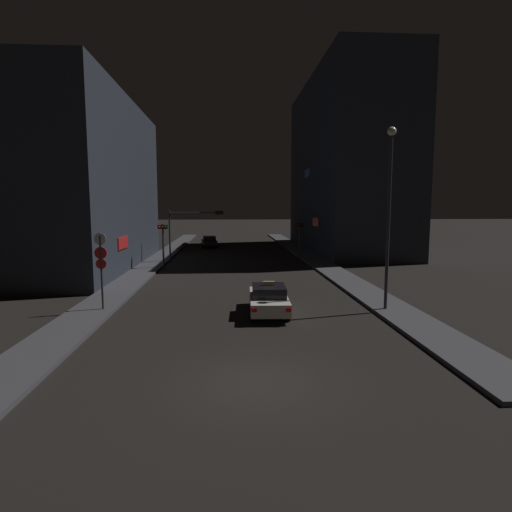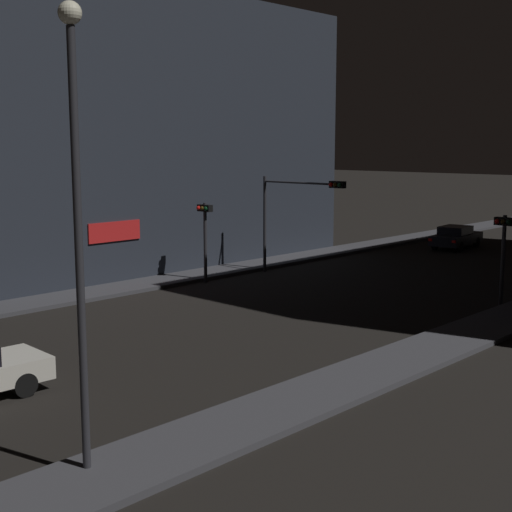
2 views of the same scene
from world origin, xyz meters
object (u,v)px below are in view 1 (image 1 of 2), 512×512
Objects in this scene: far_car at (209,242)px; sign_pole_left at (101,263)px; traffic_light_right_kerb at (300,233)px; traffic_light_left_kerb at (163,237)px; taxi at (269,299)px; street_lamp_near_block at (389,199)px; traffic_light_overhead at (192,224)px.

sign_pole_left reaches higher than far_car.
traffic_light_right_kerb is at bearing -55.51° from far_car.
sign_pole_left is (-0.84, -14.27, -0.24)m from traffic_light_left_kerb.
traffic_light_right_kerb is at bearing 76.10° from taxi.
taxi is at bearing -82.58° from far_car.
sign_pole_left is (-3.81, -32.73, 1.72)m from far_car.
street_lamp_near_block reaches higher than taxi.
traffic_light_overhead reaches higher than traffic_light_left_kerb.
far_car is at bearing 97.42° from taxi.
traffic_light_overhead is at bearing 63.52° from traffic_light_left_kerb.
street_lamp_near_block is (11.15, -19.22, 1.97)m from traffic_light_overhead.
sign_pole_left is at bearing 176.49° from street_lamp_near_block.
street_lamp_near_block is (0.89, -20.02, 2.93)m from traffic_light_right_kerb.
sign_pole_left is at bearing -98.91° from traffic_light_overhead.
far_car is at bearing 80.86° from traffic_light_left_kerb.
street_lamp_near_block is at bearing -87.45° from traffic_light_right_kerb.
traffic_light_left_kerb is 13.23m from traffic_light_right_kerb.
traffic_light_right_kerb is at bearing 92.55° from street_lamp_near_block.
sign_pole_left is (-2.88, -18.36, -1.14)m from traffic_light_overhead.
sign_pole_left is at bearing -124.42° from traffic_light_right_kerb.
far_car is (-4.37, 33.57, -0.00)m from taxi.
traffic_light_right_kerb is (10.25, 0.80, -0.96)m from traffic_light_overhead.
traffic_light_overhead is at bearing 81.09° from sign_pole_left.
traffic_light_left_kerb is 1.03× the size of traffic_light_right_kerb.
traffic_light_overhead is 1.34× the size of traffic_light_left_kerb.
taxi is 0.89× the size of traffic_light_overhead.
taxi is 20.12m from traffic_light_overhead.
taxi is 8.40m from sign_pole_left.
traffic_light_right_kerb is 20.26m from street_lamp_near_block.
traffic_light_overhead is at bearing -175.53° from traffic_light_right_kerb.
taxi is 16.91m from traffic_light_left_kerb.
sign_pole_left is at bearing -96.64° from far_car.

